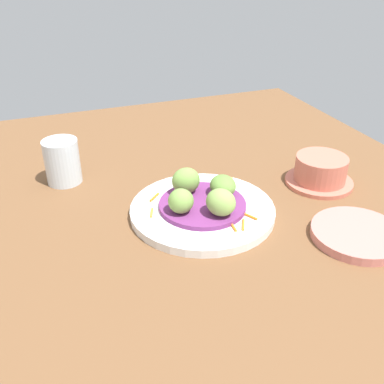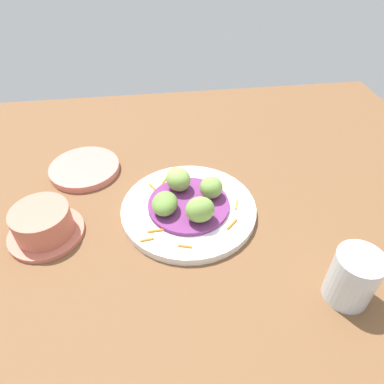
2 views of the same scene
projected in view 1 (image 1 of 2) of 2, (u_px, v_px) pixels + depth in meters
table_surface at (165, 211)px, 79.06cm from camera, size 110.00×110.00×2.00cm
main_plate at (202, 210)px, 75.88cm from camera, size 24.60×24.60×1.44cm
cabbage_bed at (202, 205)px, 75.32cm from camera, size 14.78×14.78×0.81cm
carrot_garnish at (210, 202)px, 76.63cm from camera, size 18.36×18.91×0.40cm
guac_scoop_left at (221, 202)px, 70.92cm from camera, size 6.25×6.49×4.46cm
guac_scoop_center at (223, 186)px, 76.72cm from camera, size 5.63×6.29×3.44cm
guac_scoop_right at (186, 181)px, 77.06cm from camera, size 5.09×4.33×4.63cm
guac_scoop_back at (181, 201)px, 71.66cm from camera, size 4.53×4.52×4.07cm
side_plate_small at (357, 234)px, 69.76cm from camera, size 14.43×14.43×1.44cm
terracotta_bowl at (320, 172)px, 84.41cm from camera, size 12.77×12.77×5.61cm
water_glass at (62, 161)px, 84.34cm from camera, size 6.62×6.62×8.53cm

